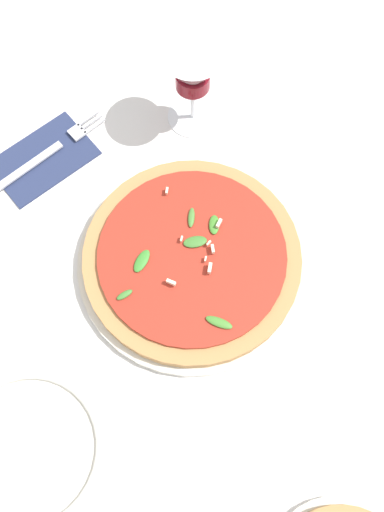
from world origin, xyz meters
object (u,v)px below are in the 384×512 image
object	(u,v)px
fork	(47,154)
side_plate_white	(26,450)
wine_glass	(193,74)
pizza_arugula_main	(192,259)

from	to	relation	value
fork	side_plate_white	size ratio (longest dim) A/B	1.05
wine_glass	fork	distance (m)	0.26
pizza_arugula_main	fork	bearing A→B (deg)	111.13
wine_glass	side_plate_white	xyz separation A→B (m)	(-0.45, -0.34, -0.10)
wine_glass	side_plate_white	bearing A→B (deg)	-143.09
side_plate_white	pizza_arugula_main	bearing A→B (deg)	20.23
wine_glass	pizza_arugula_main	bearing A→B (deg)	-120.66
pizza_arugula_main	side_plate_white	distance (m)	0.34
wine_glass	fork	xyz separation A→B (m)	(-0.24, 0.05, -0.10)
wine_glass	fork	size ratio (longest dim) A/B	0.70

